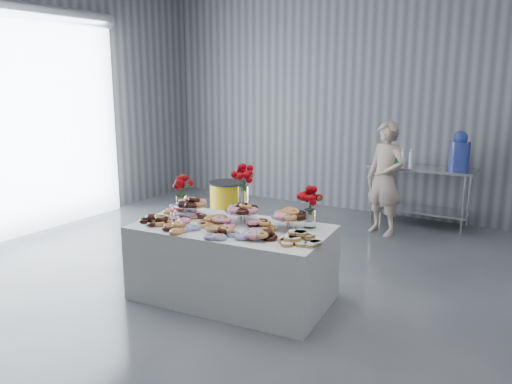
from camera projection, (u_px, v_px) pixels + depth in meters
ground at (223, 323)px, 4.49m from camera, size 9.00×9.00×0.00m
room_walls at (196, 18)px, 4.12m from camera, size 8.04×9.04×4.02m
display_table at (232, 263)px, 4.94m from camera, size 1.99×1.18×0.75m
prep_table at (421, 185)px, 7.41m from camera, size 1.50×0.60×0.90m
donut_mounds at (229, 223)px, 4.81m from camera, size 1.87×0.97×0.09m
cake_stand_left at (192, 203)px, 5.19m from camera, size 0.36×0.36×0.17m
cake_stand_mid at (243, 209)px, 4.94m from camera, size 0.36×0.36×0.17m
cake_stand_right at (290, 215)px, 4.73m from camera, size 0.36×0.36×0.17m
danish_pile at (298, 235)px, 4.40m from camera, size 0.48×0.48×0.11m
bouquet_left at (181, 185)px, 5.33m from camera, size 0.26×0.26×0.42m
bouquet_right at (311, 198)px, 4.76m from camera, size 0.26×0.26×0.42m
bouquet_center at (243, 181)px, 5.10m from camera, size 0.26×0.26×0.57m
water_jug at (459, 152)px, 7.04m from camera, size 0.28×0.28×0.55m
drink_bottles at (399, 157)px, 7.40m from camera, size 0.54×0.08×0.27m
person at (385, 179)px, 6.97m from camera, size 0.68×0.57×1.59m
trash_barrel at (228, 206)px, 7.29m from camera, size 0.55×0.55×0.70m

